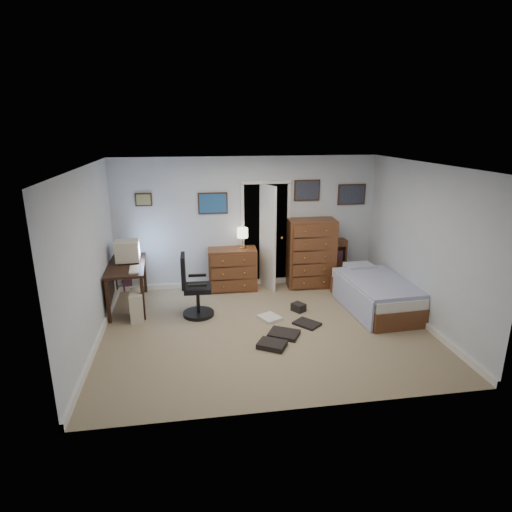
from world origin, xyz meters
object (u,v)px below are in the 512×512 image
(computer_desk, at_px, (121,274))
(low_dresser, at_px, (233,269))
(tall_dresser, at_px, (311,253))
(bed, at_px, (374,293))
(office_chair, at_px, (194,292))

(computer_desk, xyz_separation_m, low_dresser, (1.97, 0.54, -0.19))
(low_dresser, relative_size, tall_dresser, 0.69)
(low_dresser, bearing_deg, bed, -26.92)
(tall_dresser, bearing_deg, computer_desk, -168.00)
(office_chair, xyz_separation_m, bed, (3.06, -0.18, -0.13))
(low_dresser, height_order, tall_dresser, tall_dresser)
(low_dresser, bearing_deg, office_chair, -121.74)
(office_chair, bearing_deg, bed, -2.14)
(computer_desk, relative_size, tall_dresser, 1.03)
(low_dresser, bearing_deg, tall_dresser, 1.37)
(bed, bearing_deg, computer_desk, 166.66)
(bed, bearing_deg, low_dresser, 147.42)
(tall_dresser, height_order, bed, tall_dresser)
(tall_dresser, relative_size, bed, 0.72)
(computer_desk, bearing_deg, bed, -13.69)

